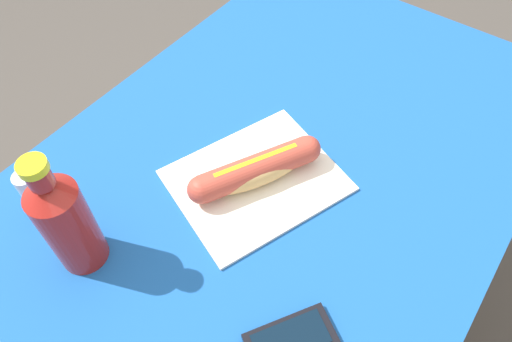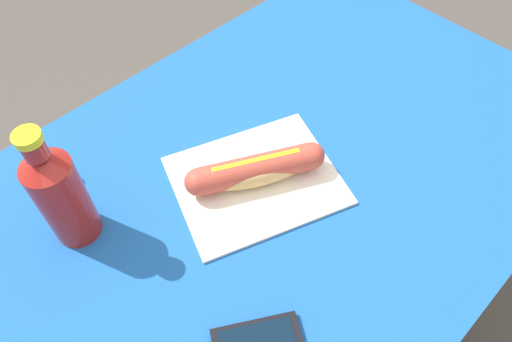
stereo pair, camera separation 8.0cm
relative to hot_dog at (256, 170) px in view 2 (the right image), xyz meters
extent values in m
plane|color=#47423D|center=(0.03, -0.01, -0.81)|extent=(6.00, 6.00, 0.00)
cylinder|color=brown|center=(0.54, -0.29, -0.44)|extent=(0.07, 0.07, 0.74)
cylinder|color=brown|center=(-0.47, 0.27, -0.44)|extent=(0.07, 0.07, 0.74)
cylinder|color=brown|center=(0.54, 0.27, -0.44)|extent=(0.07, 0.07, 0.74)
cube|color=brown|center=(0.03, -0.01, -0.05)|extent=(1.17, 0.71, 0.03)
cube|color=#19519E|center=(0.03, -0.01, -0.04)|extent=(1.23, 0.77, 0.00)
cube|color=silver|center=(0.00, 0.00, -0.03)|extent=(0.34, 0.31, 0.01)
ellipsoid|color=tan|center=(0.00, 0.00, 0.00)|extent=(0.19, 0.14, 0.05)
cylinder|color=#B24233|center=(0.00, 0.00, 0.00)|extent=(0.20, 0.13, 0.05)
sphere|color=#B24233|center=(0.09, -0.05, 0.00)|extent=(0.05, 0.05, 0.05)
sphere|color=#B24233|center=(-0.09, 0.05, 0.00)|extent=(0.05, 0.05, 0.05)
cube|color=yellow|center=(0.00, 0.00, 0.02)|extent=(0.14, 0.08, 0.00)
cube|color=black|center=(-0.19, -0.20, -0.02)|extent=(0.11, 0.10, 0.00)
cylinder|color=maroon|center=(-0.27, 0.13, 0.05)|extent=(0.07, 0.07, 0.16)
cone|color=maroon|center=(-0.27, 0.13, 0.14)|extent=(0.07, 0.07, 0.02)
cylinder|color=maroon|center=(-0.27, 0.13, 0.17)|extent=(0.03, 0.03, 0.03)
cylinder|color=yellow|center=(-0.27, 0.13, 0.19)|extent=(0.04, 0.04, 0.01)
cylinder|color=silver|center=(-0.25, 0.27, 0.00)|extent=(0.04, 0.04, 0.08)
camera|label=1|loc=(-0.39, -0.29, 0.63)|focal=33.27mm
camera|label=2|loc=(-0.34, -0.35, 0.63)|focal=33.27mm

